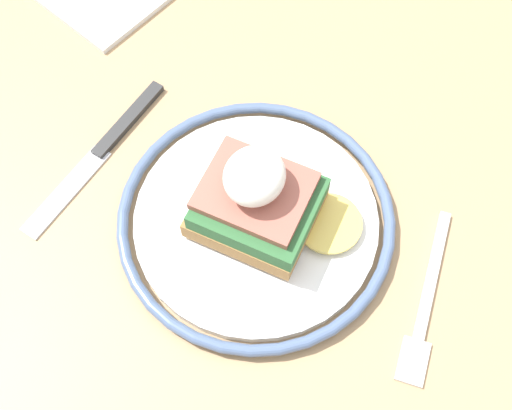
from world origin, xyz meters
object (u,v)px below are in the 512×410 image
at_px(plate, 256,219).
at_px(sandwich, 258,200).
at_px(knife, 107,144).
at_px(fork, 426,303).

xyz_separation_m(plate, sandwich, (-0.00, -0.00, 0.04)).
relative_size(sandwich, knife, 0.72).
bearing_deg(knife, plate, 174.83).
relative_size(plate, sandwich, 1.76).
bearing_deg(knife, fork, 175.80).
distance_m(sandwich, knife, 0.17).
bearing_deg(plate, sandwich, -151.79).
xyz_separation_m(fork, knife, (0.32, -0.02, 0.00)).
relative_size(sandwich, fork, 0.88).
distance_m(plate, sandwich, 0.04).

